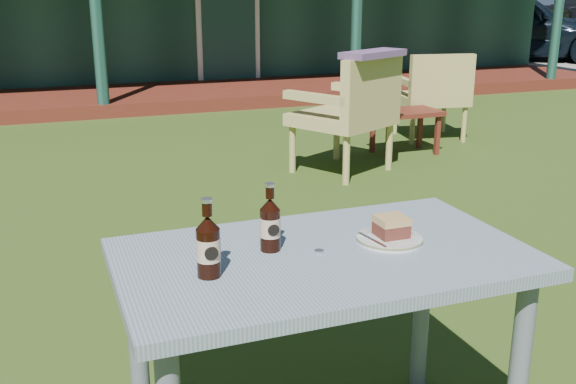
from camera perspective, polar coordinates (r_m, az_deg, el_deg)
name	(u,v)px	position (r m, az deg, el deg)	size (l,w,h in m)	color
ground	(202,272)	(3.66, -7.25, -6.75)	(80.00, 80.00, 0.00)	#334916
car_near	(512,25)	(15.13, 18.40, 13.28)	(1.70, 4.23, 1.44)	black
cafe_table	(324,284)	(2.02, 3.04, -7.82)	(1.20, 0.70, 0.72)	slate
plate	(390,239)	(2.08, 8.59, -3.93)	(0.20, 0.20, 0.01)	silver
cake_slice	(391,226)	(2.08, 8.75, -2.87)	(0.09, 0.09, 0.06)	#54241A
fork	(372,240)	(2.04, 7.14, -4.06)	(0.01, 0.14, 0.00)	silver
cola_bottle_near	(270,224)	(1.96, -1.52, -2.71)	(0.06, 0.06, 0.20)	black
cola_bottle_far	(208,246)	(1.80, -6.76, -4.54)	(0.06, 0.07, 0.22)	black
bottle_cap	(319,251)	(1.97, 2.65, -5.05)	(0.03, 0.03, 0.01)	silver
armchair_left	(351,108)	(5.45, 5.39, 7.07)	(0.93, 0.91, 0.95)	tan
armchair_right	(434,91)	(6.85, 12.25, 8.32)	(0.73, 0.69, 0.86)	tan
floral_throw	(373,54)	(5.29, 7.24, 11.53)	(0.60, 0.22, 0.05)	#5F436A
side_table	(406,117)	(6.22, 9.93, 6.30)	(0.60, 0.40, 0.40)	#572015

